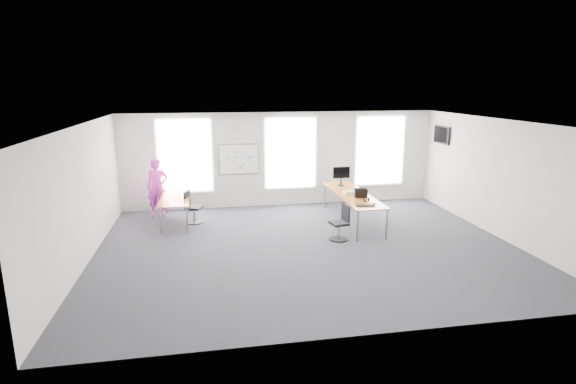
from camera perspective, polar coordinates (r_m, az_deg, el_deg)
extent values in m
plane|color=#2B2B31|center=(10.97, 2.53, -6.99)|extent=(10.00, 10.00, 0.00)
plane|color=white|center=(10.31, 2.71, 8.83)|extent=(10.00, 10.00, 0.00)
plane|color=silver|center=(14.40, -0.89, 4.16)|extent=(10.00, 0.00, 10.00)
plane|color=silver|center=(6.85, 10.02, -6.69)|extent=(10.00, 0.00, 10.00)
plane|color=silver|center=(10.65, -24.66, -0.44)|extent=(0.00, 10.00, 10.00)
plane|color=silver|center=(12.61, 25.39, 1.50)|extent=(0.00, 10.00, 10.00)
cube|color=white|center=(14.17, -12.96, 4.49)|extent=(1.60, 0.06, 2.20)
cube|color=white|center=(14.39, 0.31, 4.97)|extent=(1.60, 0.06, 2.20)
cube|color=white|center=(15.21, 11.54, 5.16)|extent=(1.60, 0.06, 2.20)
cube|color=#C76425|center=(12.87, 8.23, -0.31)|extent=(0.89, 3.34, 0.03)
cylinder|color=gray|center=(11.39, 8.84, -4.28)|extent=(0.06, 0.06, 0.78)
cylinder|color=gray|center=(11.66, 12.43, -4.03)|extent=(0.06, 0.06, 0.78)
cylinder|color=gray|center=(14.36, 4.71, -0.43)|extent=(0.06, 0.06, 0.78)
cylinder|color=gray|center=(14.57, 7.64, -0.30)|extent=(0.06, 0.06, 0.78)
cube|color=#C76425|center=(13.03, -14.13, -0.74)|extent=(0.81, 2.02, 0.03)
cylinder|color=gray|center=(12.24, -15.93, -3.57)|extent=(0.05, 0.05, 0.71)
cylinder|color=gray|center=(12.18, -12.70, -3.45)|extent=(0.05, 0.05, 0.71)
cylinder|color=gray|center=(14.07, -15.20, -1.31)|extent=(0.05, 0.05, 0.71)
cylinder|color=gray|center=(14.02, -12.39, -1.20)|extent=(0.05, 0.05, 0.71)
cylinder|color=black|center=(11.53, 6.43, -5.95)|extent=(0.48, 0.48, 0.03)
cylinder|color=gray|center=(11.47, 6.46, -4.97)|extent=(0.06, 0.06, 0.39)
cube|color=black|center=(11.40, 6.49, -3.96)|extent=(0.47, 0.47, 0.06)
cube|color=black|center=(11.41, 7.35, -2.62)|extent=(0.12, 0.39, 0.41)
cylinder|color=black|center=(13.10, -11.78, -3.76)|extent=(0.49, 0.49, 0.03)
cylinder|color=gray|center=(13.04, -11.82, -2.88)|extent=(0.06, 0.06, 0.39)
cube|color=black|center=(12.98, -11.87, -1.96)|extent=(0.53, 0.53, 0.07)
cube|color=black|center=(12.98, -12.70, -0.80)|extent=(0.18, 0.39, 0.42)
imported|color=#E232BD|center=(13.83, -16.24, 0.56)|extent=(0.69, 0.51, 1.74)
cube|color=white|center=(14.21, -6.26, 4.16)|extent=(1.20, 0.03, 0.90)
cylinder|color=gray|center=(14.10, -6.35, 7.37)|extent=(0.30, 0.04, 0.30)
cube|color=black|center=(14.97, 18.95, 6.89)|extent=(0.06, 0.90, 0.55)
cube|color=black|center=(11.63, 9.81, -1.71)|extent=(0.50, 0.29, 0.02)
ellipsoid|color=black|center=(11.81, 10.90, -1.47)|extent=(0.11, 0.14, 0.05)
cylinder|color=black|center=(12.08, 9.83, -1.17)|extent=(0.07, 0.07, 0.01)
cylinder|color=black|center=(12.10, 9.65, -0.97)|extent=(0.04, 0.08, 0.08)
cylinder|color=black|center=(12.14, 10.21, -0.94)|extent=(0.04, 0.08, 0.08)
cylinder|color=gold|center=(12.10, 9.65, -0.97)|extent=(0.01, 0.09, 0.09)
cube|color=black|center=(12.11, 9.94, -0.75)|extent=(0.14, 0.02, 0.01)
cube|color=black|center=(12.42, 9.19, -0.12)|extent=(0.34, 0.15, 0.27)
cube|color=#E0531D|center=(12.35, 9.31, -0.25)|extent=(0.32, 0.16, 0.24)
cube|color=black|center=(12.34, 9.33, -0.22)|extent=(0.34, 0.17, 0.26)
cube|color=beige|center=(12.75, 7.70, -0.12)|extent=(0.31, 0.25, 0.10)
cylinder|color=black|center=(13.87, 6.73, 0.86)|extent=(0.21, 0.21, 0.02)
cylinder|color=black|center=(13.85, 6.74, 1.29)|extent=(0.04, 0.04, 0.21)
cube|color=black|center=(13.78, 6.80, 2.47)|extent=(0.53, 0.04, 0.35)
cube|color=black|center=(13.76, 6.82, 2.46)|extent=(0.49, 0.01, 0.31)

